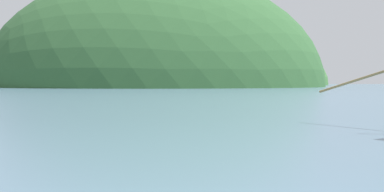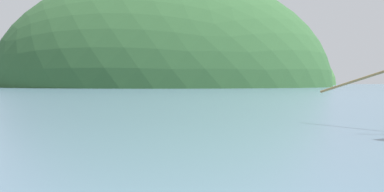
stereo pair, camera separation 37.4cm
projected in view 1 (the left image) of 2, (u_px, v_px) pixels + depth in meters
The scene contains 2 objects.
hill_far_left at pixel (155, 87), 179.45m from camera, with size 111.67×89.34×75.54m, color #2D562D.
hill_far_center at pixel (207, 85), 243.76m from camera, with size 108.39×86.71×53.01m, color #386633.
Camera 1 is at (-1.67, 9.15, 2.15)m, focal length 50.61 mm.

